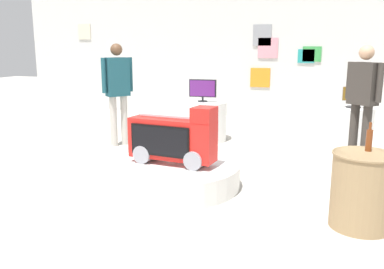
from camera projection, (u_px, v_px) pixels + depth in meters
name	position (u px, v px, depth m)	size (l,w,h in m)	color
ground_plane	(143.00, 183.00, 5.20)	(30.00, 30.00, 0.00)	#B2ADA3
back_wall_display	(237.00, 55.00, 9.91)	(11.57, 0.13, 2.99)	silver
main_display_pedestal	(172.00, 175.00, 5.05)	(1.65, 1.65, 0.29)	silver
novelty_firetruck_tv	(173.00, 140.00, 4.94)	(1.10, 0.44, 0.73)	gray
display_pedestal_left_rear	(203.00, 121.00, 7.49)	(0.87, 0.87, 0.71)	silver
tv_on_left_rear	(203.00, 89.00, 7.36)	(0.50, 0.17, 0.40)	black
display_pedestal_center_rear	(351.00, 129.00, 6.78)	(0.68, 0.68, 0.71)	silver
tv_on_center_rear	(354.00, 97.00, 6.67)	(0.39, 0.24, 0.35)	black
side_table_round	(362.00, 190.00, 3.86)	(0.59, 0.59, 0.73)	#9E7F56
bottle_on_side_table	(369.00, 140.00, 3.84)	(0.06, 0.06, 0.27)	brown
shopper_browsing_near_truck	(363.00, 98.00, 5.59)	(0.44, 0.40, 1.71)	#38332D
shopper_browsing_rear	(118.00, 87.00, 6.97)	(0.39, 0.46, 1.74)	#B2ADA3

